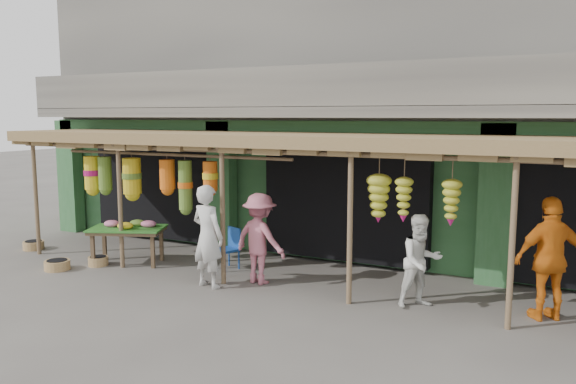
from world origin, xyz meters
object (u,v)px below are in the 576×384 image
at_px(person_vendor, 551,259).
at_px(person_shopper, 260,239).
at_px(blue_chair, 230,246).
at_px(person_front, 208,236).
at_px(person_right, 421,261).
at_px(flower_table, 128,229).

height_order(person_vendor, person_shopper, person_vendor).
bearing_deg(person_shopper, person_vendor, -165.40).
xyz_separation_m(blue_chair, person_front, (0.33, -1.24, 0.48)).
height_order(blue_chair, person_shopper, person_shopper).
distance_m(person_right, person_shopper, 3.01).
distance_m(person_front, person_vendor, 5.73).
distance_m(flower_table, person_vendor, 8.11).
distance_m(blue_chair, person_shopper, 1.28).
relative_size(flower_table, person_shopper, 1.03).
relative_size(flower_table, blue_chair, 2.07).
bearing_deg(person_front, flower_table, -2.94).
height_order(flower_table, person_right, person_right).
height_order(person_right, person_shopper, person_shopper).
xyz_separation_m(person_front, person_right, (3.74, 0.67, -0.18)).
distance_m(person_front, person_right, 3.81).
relative_size(flower_table, person_front, 0.93).
relative_size(person_front, person_vendor, 0.99).
bearing_deg(person_front, person_right, -159.27).
bearing_deg(person_front, person_vendor, -159.51).
distance_m(flower_table, person_front, 2.53).
distance_m(flower_table, person_right, 6.19).
height_order(flower_table, person_front, person_front).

